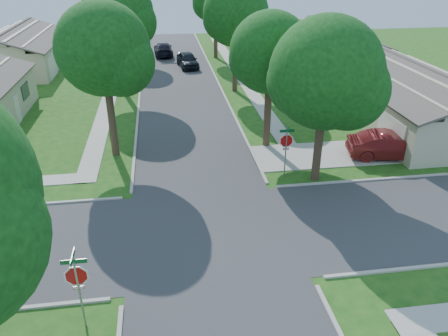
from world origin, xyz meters
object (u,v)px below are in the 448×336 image
at_px(tree_w_mid, 119,16).
at_px(tree_w_near, 105,53).
at_px(car_curb_east, 188,60).
at_px(car_curb_west, 163,49).
at_px(tree_ne_corner, 327,78).
at_px(house_nw_far, 19,54).
at_px(house_ne_far, 327,50).
at_px(tree_e_near, 271,57).
at_px(stop_sign_ne, 286,143).
at_px(house_ne_near, 418,104).
at_px(car_driveway, 389,146).
at_px(tree_e_mid, 236,17).
at_px(tree_w_far, 128,8).
at_px(tree_e_far, 216,2).
at_px(stop_sign_sw, 77,279).

bearing_deg(tree_w_mid, tree_w_near, -90.02).
height_order(car_curb_east, car_curb_west, car_curb_east).
bearing_deg(tree_ne_corner, house_nw_far, 128.81).
bearing_deg(house_ne_far, tree_e_near, -119.35).
xyz_separation_m(stop_sign_ne, tree_ne_corner, (1.66, -0.49, 3.56)).
height_order(house_ne_near, house_ne_far, same).
relative_size(tree_w_near, car_driveway, 1.85).
bearing_deg(tree_e_mid, stop_sign_ne, -90.20).
height_order(tree_e_mid, tree_w_far, tree_e_mid).
height_order(tree_e_far, house_ne_far, tree_e_far).
bearing_deg(tree_e_mid, stop_sign_sw, -110.20).
bearing_deg(tree_e_near, house_ne_far, 60.65).
relative_size(house_ne_far, car_driveway, 2.81).
bearing_deg(tree_ne_corner, tree_w_near, 156.44).
distance_m(tree_e_mid, house_nw_far, 23.95).
distance_m(stop_sign_sw, house_nw_far, 38.40).
distance_m(tree_w_far, car_driveway, 32.55).
bearing_deg(tree_w_far, car_curb_east, -34.16).
relative_size(house_nw_far, car_curb_west, 2.70).
bearing_deg(car_curb_east, tree_w_far, 138.60).
bearing_deg(car_curb_east, tree_e_mid, -75.73).
bearing_deg(car_driveway, house_nw_far, 57.23).
height_order(tree_w_near, house_nw_far, tree_w_near).
height_order(stop_sign_sw, car_driveway, stop_sign_sw).
bearing_deg(tree_w_mid, stop_sign_ne, -60.20).
relative_size(tree_ne_corner, house_ne_far, 0.64).
relative_size(tree_e_mid, car_driveway, 1.90).
bearing_deg(tree_w_mid, car_curb_east, 57.11).
bearing_deg(tree_e_mid, tree_w_far, 125.90).
distance_m(tree_e_near, tree_w_far, 26.71).
bearing_deg(car_curb_east, house_ne_near, -59.40).
relative_size(house_ne_far, car_curb_east, 2.99).
relative_size(tree_e_mid, tree_ne_corner, 1.06).
relative_size(stop_sign_ne, tree_ne_corner, 0.34).
bearing_deg(stop_sign_ne, tree_ne_corner, -16.55).
relative_size(tree_e_near, house_nw_far, 0.61).
bearing_deg(tree_ne_corner, tree_e_mid, 95.45).
bearing_deg(house_ne_near, tree_ne_corner, -144.82).
height_order(stop_sign_sw, car_curb_east, stop_sign_sw).
xyz_separation_m(tree_e_mid, tree_ne_corner, (1.60, -16.80, -0.66)).
relative_size(tree_e_near, house_ne_far, 0.61).
distance_m(stop_sign_ne, tree_w_near, 11.07).
bearing_deg(tree_ne_corner, stop_sign_sw, -141.16).
relative_size(tree_w_mid, tree_w_far, 1.19).
relative_size(tree_w_mid, car_curb_west, 1.89).
bearing_deg(stop_sign_sw, house_nw_far, 107.10).
distance_m(tree_w_near, house_nw_far, 26.05).
distance_m(tree_e_mid, tree_e_far, 13.00).
height_order(tree_e_far, tree_ne_corner, tree_e_far).
height_order(stop_sign_ne, house_nw_far, house_nw_far).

